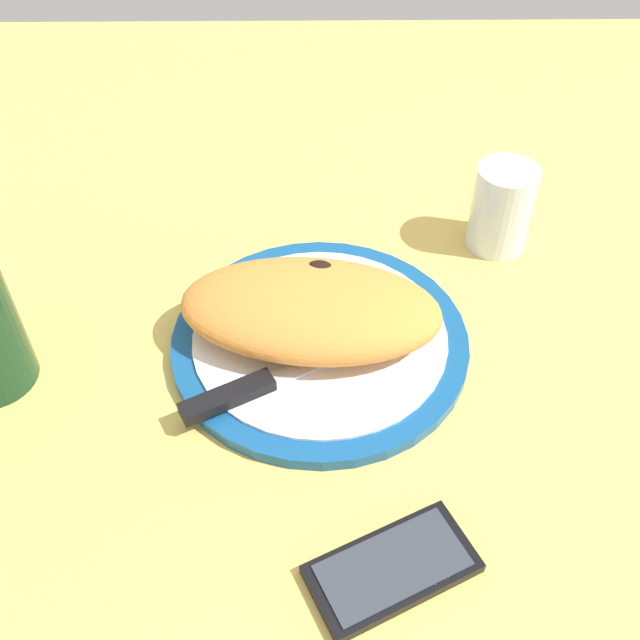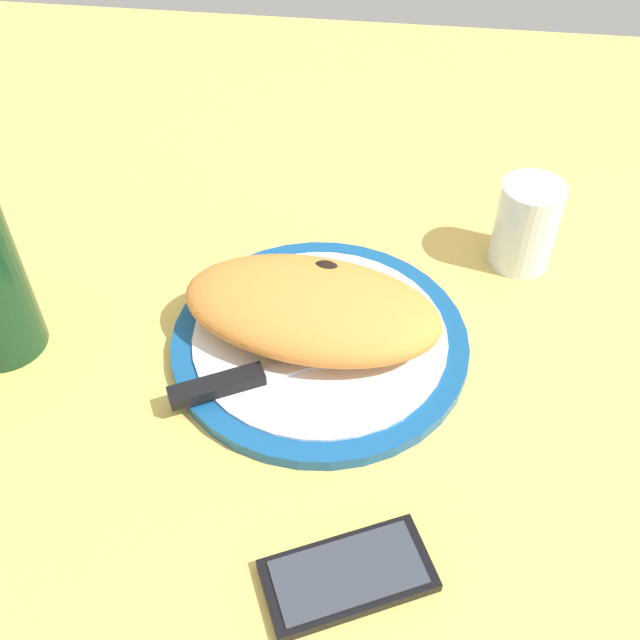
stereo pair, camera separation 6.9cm
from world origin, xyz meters
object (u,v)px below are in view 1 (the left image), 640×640
at_px(calzone, 310,309).
at_px(water_glass, 501,213).
at_px(knife, 257,386).
at_px(fork, 311,290).
at_px(plate, 320,340).
at_px(smartphone, 392,568).

relative_size(calzone, water_glass, 2.69).
xyz_separation_m(calzone, knife, (0.05, 0.07, -0.02)).
xyz_separation_m(fork, water_glass, (-0.21, -0.10, 0.02)).
height_order(plate, fork, fork).
height_order(plate, smartphone, plate).
relative_size(plate, calzone, 1.10).
bearing_deg(fork, water_glass, -155.15).
height_order(calzone, knife, calzone).
distance_m(calzone, fork, 0.06).
bearing_deg(knife, plate, -130.70).
relative_size(calzone, fork, 1.51).
height_order(smartphone, water_glass, water_glass).
distance_m(fork, smartphone, 0.30).
distance_m(calzone, knife, 0.09).
distance_m(plate, calzone, 0.04).
xyz_separation_m(calzone, smartphone, (-0.06, 0.24, -0.04)).
height_order(plate, calzone, calzone).
relative_size(plate, water_glass, 2.95).
bearing_deg(water_glass, smartphone, 69.28).
relative_size(knife, smartphone, 1.37).
bearing_deg(plate, water_glass, -141.90).
bearing_deg(calzone, smartphone, 104.26).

